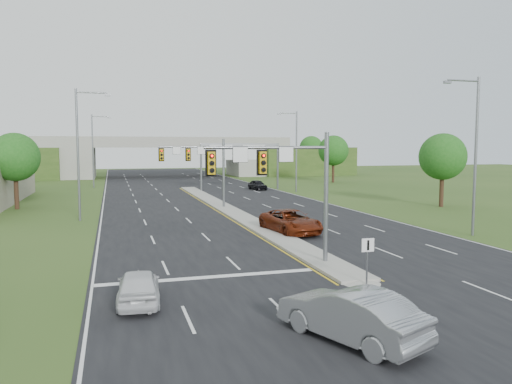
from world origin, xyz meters
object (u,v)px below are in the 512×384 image
object	(u,v)px
car_silver	(350,314)
car_far_c	(258,185)
keep_right_sign	(367,253)
signal_mast_near	(286,176)
car_far_a	(291,221)
sign_gantry	(239,153)
signal_mast_far	(201,162)
overpass	(166,159)
car_white	(139,286)

from	to	relation	value
car_silver	car_far_c	xyz separation A→B (m)	(12.83, 54.41, -0.14)
keep_right_sign	car_silver	size ratio (longest dim) A/B	0.42
signal_mast_near	car_far_a	xyz separation A→B (m)	(3.79, 9.59, -3.88)
signal_mast_near	car_far_a	world-z (taller)	signal_mast_near
sign_gantry	car_far_a	world-z (taller)	sign_gantry
car_far_a	car_far_c	distance (m)	35.82
signal_mast_near	sign_gantry	distance (m)	45.88
signal_mast_far	car_far_c	bearing A→B (deg)	59.47
car_far_c	car_far_a	bearing A→B (deg)	-108.94
car_far_c	keep_right_sign	bearing A→B (deg)	-107.15
signal_mast_near	sign_gantry	bearing A→B (deg)	78.75
car_silver	car_far_a	xyz separation A→B (m)	(5.08, 19.44, -0.03)
overpass	car_far_c	bearing A→B (deg)	-75.36
signal_mast_near	overpass	xyz separation A→B (m)	(2.26, 80.07, -1.17)
sign_gantry	overpass	world-z (taller)	overpass
signal_mast_far	overpass	distance (m)	55.13
car_far_a	signal_mast_far	bearing A→B (deg)	96.21
overpass	car_far_a	distance (m)	70.55
keep_right_sign	overpass	distance (m)	84.55
sign_gantry	overpass	distance (m)	35.75
signal_mast_far	car_far_a	world-z (taller)	signal_mast_far
car_white	car_far_a	world-z (taller)	car_far_a
overpass	car_white	size ratio (longest dim) A/B	19.55
signal_mast_near	car_silver	world-z (taller)	signal_mast_near
signal_mast_near	car_far_c	xyz separation A→B (m)	(11.54, 44.56, -4.00)
overpass	car_far_a	size ratio (longest dim) A/B	13.43
signal_mast_far	overpass	bearing A→B (deg)	87.65
overpass	sign_gantry	bearing A→B (deg)	-79.21
signal_mast_far	car_white	distance (m)	30.32
sign_gantry	keep_right_sign	bearing A→B (deg)	-97.70
signal_mast_near	car_silver	xyz separation A→B (m)	(-1.30, -9.84, -3.85)
keep_right_sign	car_far_c	world-z (taller)	keep_right_sign
signal_mast_far	keep_right_sign	world-z (taller)	signal_mast_far
signal_mast_near	car_white	size ratio (longest dim) A/B	1.71
signal_mast_far	sign_gantry	world-z (taller)	signal_mast_far
car_white	signal_mast_far	bearing A→B (deg)	-100.88
signal_mast_near	signal_mast_far	distance (m)	25.00
signal_mast_near	car_silver	bearing A→B (deg)	-97.50
sign_gantry	car_far_c	world-z (taller)	sign_gantry
signal_mast_far	car_silver	size ratio (longest dim) A/B	1.35
car_far_c	car_silver	bearing A→B (deg)	-109.71
overpass	car_far_a	bearing A→B (deg)	-88.76
sign_gantry	car_white	world-z (taller)	sign_gantry
signal_mast_near	car_white	xyz separation A→B (m)	(-7.65, -4.06, -4.01)
signal_mast_near	car_silver	distance (m)	10.65
car_silver	car_far_a	distance (m)	20.09
signal_mast_near	keep_right_sign	size ratio (longest dim) A/B	3.18
sign_gantry	car_white	distance (m)	51.98
keep_right_sign	car_far_c	size ratio (longest dim) A/B	0.53
signal_mast_near	overpass	distance (m)	80.11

